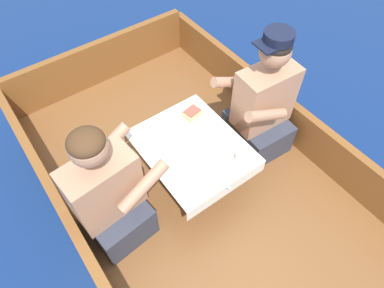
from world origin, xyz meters
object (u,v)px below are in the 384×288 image
at_px(person_starboard, 262,107).
at_px(coffee_cup_port, 194,133).
at_px(sandwich, 192,113).
at_px(coffee_cup_starboard, 242,158).
at_px(person_port, 108,196).
at_px(coffee_cup_center, 183,167).

distance_m(person_starboard, coffee_cup_port, 0.55).
xyz_separation_m(person_starboard, sandwich, (-0.45, 0.22, 0.03)).
xyz_separation_m(sandwich, coffee_cup_starboard, (0.03, -0.48, -0.00)).
bearing_deg(sandwich, person_port, -165.23).
height_order(sandwich, coffee_cup_center, sandwich).
xyz_separation_m(coffee_cup_starboard, coffee_cup_center, (-0.33, 0.16, -0.00)).
height_order(person_port, coffee_cup_port, person_port).
distance_m(person_starboard, coffee_cup_starboard, 0.50).
bearing_deg(coffee_cup_center, person_starboard, 7.43).
xyz_separation_m(coffee_cup_port, coffee_cup_center, (-0.21, -0.17, -0.00)).
distance_m(person_starboard, coffee_cup_center, 0.76).
xyz_separation_m(person_port, coffee_cup_center, (0.45, -0.12, 0.05)).
relative_size(sandwich, coffee_cup_center, 1.42).
bearing_deg(coffee_cup_center, coffee_cup_port, 39.21).
relative_size(coffee_cup_starboard, coffee_cup_center, 1.09).
bearing_deg(person_starboard, coffee_cup_port, -3.77).
bearing_deg(person_port, person_starboard, -6.49).
height_order(sandwich, coffee_cup_port, sandwich).
distance_m(person_port, coffee_cup_starboard, 0.83).
relative_size(person_starboard, coffee_cup_center, 10.82).
bearing_deg(coffee_cup_starboard, sandwich, 93.22).
relative_size(coffee_cup_port, coffee_cup_starboard, 0.96).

